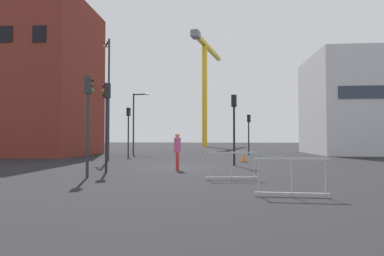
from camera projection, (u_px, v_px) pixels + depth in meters
The scene contains 16 objects.
ground at pixel (184, 167), 16.55m from camera, with size 160.00×160.00×0.00m, color black.
brick_building at pixel (39, 80), 27.93m from camera, with size 9.11×9.06×13.98m.
office_block at pixel (375, 105), 29.98m from camera, with size 12.49×8.94×9.75m.
construction_crane at pixel (205, 75), 54.46m from camera, with size 5.08×17.09×18.97m.
streetlamp_tall at pixel (108, 90), 21.85m from camera, with size 1.06×1.53×8.75m.
streetlamp_short at pixel (136, 118), 29.43m from camera, with size 1.68×0.45×5.92m.
traffic_light_near at pixel (88, 110), 12.35m from camera, with size 0.39×0.33×4.13m.
traffic_light_crosswalk at pixel (234, 118), 17.66m from camera, with size 0.33×0.39×4.13m.
traffic_light_verge at pixel (249, 128), 27.88m from camera, with size 0.37×0.24×3.74m.
traffic_light_median at pixel (106, 113), 14.25m from camera, with size 0.36×0.37×4.20m.
traffic_light_corner at pixel (128, 124), 26.10m from camera, with size 0.37×0.36×4.21m.
pedestrian_walking at pixel (177, 148), 15.17m from camera, with size 0.34×0.34×1.86m.
safety_barrier_front at pixel (269, 150), 25.34m from camera, with size 2.38×0.11×1.08m.
safety_barrier_mid_span at pixel (291, 177), 8.29m from camera, with size 1.99×0.13×1.08m.
safety_barrier_right_run at pixel (231, 165), 11.66m from camera, with size 1.99×0.33×1.08m.
traffic_cone_striped at pixel (244, 158), 20.24m from camera, with size 0.53×0.53×0.53m.
Camera 1 is at (1.79, -16.52, 1.64)m, focal length 28.30 mm.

